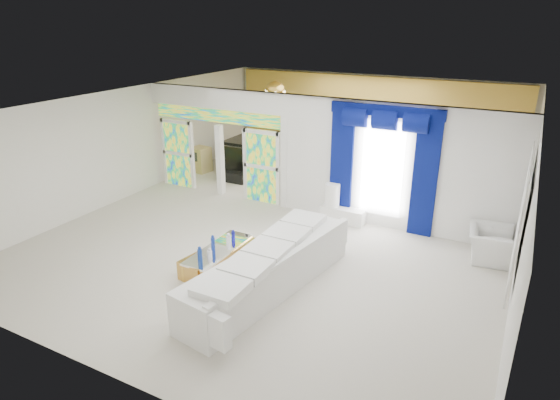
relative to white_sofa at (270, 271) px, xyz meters
The scene contains 22 objects.
floor 3.10m from the white_sofa, 108.78° to the left, with size 12.00×12.00×0.00m, color #B7AF9E.
dividing_wall 4.23m from the white_sofa, 73.47° to the left, with size 5.70×0.18×3.00m, color white.
dividing_header 5.96m from the white_sofa, 134.47° to the left, with size 4.30×0.18×0.55m, color white.
stained_panel_left 6.59m from the white_sofa, 143.39° to the left, with size 0.95×0.04×2.00m, color #994C3F.
stained_panel_right 4.64m from the white_sofa, 121.69° to the left, with size 0.95×0.04×2.00m, color #994C3F.
stained_transom 5.79m from the white_sofa, 134.47° to the left, with size 4.00×0.05×0.35m, color #994C3F.
window_pane 4.06m from the white_sofa, 76.56° to the left, with size 1.00×0.02×2.30m, color white.
blue_drape_left 3.91m from the white_sofa, 91.36° to the left, with size 0.55×0.10×2.80m, color #030D42.
blue_drape_right 4.35m from the white_sofa, 63.19° to the left, with size 0.55×0.10×2.80m, color #030D42.
blue_pelmet 4.58m from the white_sofa, 76.46° to the left, with size 2.60×0.12×0.25m, color #030D42.
wall_mirror 4.54m from the white_sofa, 25.81° to the left, with size 0.04×2.70×1.90m, color white.
gold_curtains 8.94m from the white_sofa, 96.41° to the left, with size 9.70×0.12×2.90m, color gold.
white_sofa is the anchor object (origin of this frame).
coffee_table 1.40m from the white_sofa, 167.47° to the left, with size 0.58×1.74×0.39m, color #B98739.
console_table 3.64m from the white_sofa, 89.00° to the left, with size 1.10×0.35×0.37m, color white.
table_lamp 3.65m from the white_sofa, 93.72° to the left, with size 0.36×0.36×0.58m, color silver.
armchair 4.77m from the white_sofa, 43.05° to the left, with size 1.02×0.89×0.66m, color white.
grand_piano 7.72m from the white_sofa, 121.82° to the left, with size 1.58×2.07×1.04m, color black.
piano_bench 6.42m from the white_sofa, 129.38° to the left, with size 0.92×0.36×0.31m, color black.
tv_console 7.69m from the white_sofa, 136.09° to the left, with size 0.56×0.51×0.82m, color tan.
chandelier 7.47m from the white_sofa, 117.53° to the left, with size 0.60×0.60×0.60m, color gold.
decanters 1.39m from the white_sofa, behind, with size 0.19×1.17×0.28m.
Camera 1 is at (4.81, -9.72, 4.83)m, focal length 30.81 mm.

